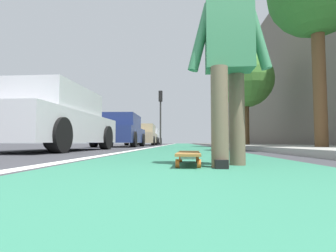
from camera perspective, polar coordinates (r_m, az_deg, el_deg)
The scene contains 13 objects.
ground_plane at distance 10.87m, azimuth 3.49°, elevation -4.63°, with size 80.00×80.00×0.00m, color #38383D.
bike_lane_paint at distance 24.86m, azimuth 3.28°, elevation -4.02°, with size 56.00×2.31×0.00m, color #2D7256.
lane_stripe_white at distance 20.90m, azimuth -0.28°, elevation -4.11°, with size 52.00×0.16×0.01m, color silver.
sidewalk_curb at distance 19.16m, azimuth 13.18°, elevation -3.92°, with size 52.00×3.20×0.11m, color #9E9B93.
building_facade at distance 23.95m, azimuth 17.60°, elevation 5.96°, with size 40.00×1.20×8.20m, color #6D6459.
skateboard at distance 2.42m, azimuth 4.46°, elevation -6.14°, with size 0.85×0.23×0.11m.
skater_person at distance 2.42m, azimuth 12.93°, elevation 14.23°, with size 0.46×0.72×1.64m.
parked_car_near at distance 6.93m, azimuth -23.23°, elevation 1.06°, with size 4.45×1.95×1.50m.
parked_car_mid at distance 12.58m, azimuth -10.19°, elevation -1.16°, with size 4.29×1.95×1.49m.
parked_car_far at distance 19.00m, azimuth -5.53°, elevation -2.04°, with size 4.48×2.06×1.47m.
parked_car_end at distance 25.10m, azimuth -3.89°, elevation -2.40°, with size 4.20×2.00×1.48m.
traffic_light at distance 19.98m, azimuth -1.62°, elevation 4.02°, with size 0.33×0.28×4.09m.
street_tree_mid at distance 13.07m, azimuth 16.25°, elevation 9.52°, with size 2.63×2.63×4.47m.
Camera 1 is at (-0.86, 0.07, 0.20)m, focal length 28.31 mm.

